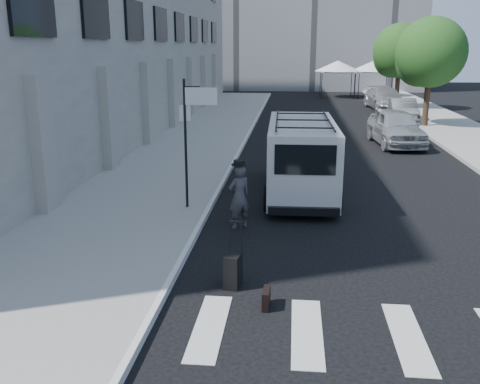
% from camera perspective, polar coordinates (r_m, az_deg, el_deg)
% --- Properties ---
extents(ground, '(120.00, 120.00, 0.00)m').
position_cam_1_polar(ground, '(11.73, 3.91, -7.18)').
color(ground, black).
rests_on(ground, ground).
extents(sidewalk_left, '(4.50, 48.00, 0.15)m').
position_cam_1_polar(sidewalk_left, '(27.57, -3.81, 6.13)').
color(sidewalk_left, gray).
rests_on(sidewalk_left, ground).
extents(sidewalk_right, '(4.00, 56.00, 0.15)m').
position_cam_1_polar(sidewalk_right, '(32.34, 21.48, 6.47)').
color(sidewalk_right, gray).
rests_on(sidewalk_right, ground).
extents(building_left, '(10.00, 44.00, 12.00)m').
position_cam_1_polar(building_left, '(31.19, -17.27, 17.50)').
color(building_left, gray).
rests_on(building_left, ground).
extents(sign_pole, '(1.03, 0.07, 3.50)m').
position_cam_1_polar(sign_pole, '(14.40, -4.97, 7.98)').
color(sign_pole, black).
rests_on(sign_pole, sidewalk_left).
extents(tree_near, '(3.80, 3.83, 6.03)m').
position_cam_1_polar(tree_near, '(31.81, 19.43, 13.61)').
color(tree_near, black).
rests_on(tree_near, ground).
extents(tree_far, '(3.80, 3.83, 6.03)m').
position_cam_1_polar(tree_far, '(40.63, 16.50, 14.04)').
color(tree_far, black).
rests_on(tree_far, ground).
extents(tent_left, '(4.00, 4.00, 3.20)m').
position_cam_1_polar(tent_left, '(49.00, 10.39, 13.06)').
color(tent_left, black).
rests_on(tent_left, ground).
extents(tent_right, '(4.00, 4.00, 3.20)m').
position_cam_1_polar(tent_right, '(49.84, 14.10, 12.89)').
color(tent_right, black).
rests_on(tent_right, ground).
extents(businessman, '(0.71, 0.67, 1.64)m').
position_cam_1_polar(businessman, '(13.41, -0.09, -0.52)').
color(businessman, '#3C3C3E').
rests_on(businessman, ground).
extents(briefcase, '(0.14, 0.44, 0.34)m').
position_cam_1_polar(briefcase, '(9.65, 2.81, -11.27)').
color(briefcase, black).
rests_on(briefcase, ground).
extents(suitcase, '(0.35, 0.49, 1.26)m').
position_cam_1_polar(suitcase, '(10.35, -0.76, -8.31)').
color(suitcase, black).
rests_on(suitcase, ground).
extents(cargo_van, '(2.24, 6.04, 2.26)m').
position_cam_1_polar(cargo_van, '(16.65, 6.54, 3.78)').
color(cargo_van, silver).
rests_on(cargo_van, ground).
extents(parked_car_a, '(2.36, 5.01, 1.66)m').
position_cam_1_polar(parked_car_a, '(25.90, 16.29, 6.63)').
color(parked_car_a, '#9EA1A5').
rests_on(parked_car_a, ground).
extents(parked_car_b, '(1.76, 4.33, 1.40)m').
position_cam_1_polar(parked_car_b, '(33.96, 16.97, 8.31)').
color(parked_car_b, '#575B5F').
rests_on(parked_car_b, ground).
extents(parked_car_c, '(2.73, 5.57, 1.56)m').
position_cam_1_polar(parked_car_c, '(40.68, 15.18, 9.62)').
color(parked_car_c, '#9D9EA5').
rests_on(parked_car_c, ground).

